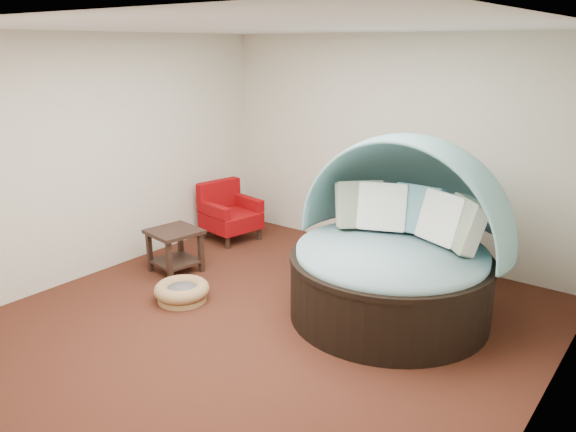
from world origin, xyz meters
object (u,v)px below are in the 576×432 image
Objects in this scene: canopy_daybed at (398,234)px; side_table at (175,245)px; red_armchair at (229,213)px; pet_basket at (182,291)px.

side_table is (-2.61, -0.62, -0.51)m from canopy_daybed.
canopy_daybed reaches higher than red_armchair.
pet_basket is 0.88m from side_table.
side_table reaches higher than pet_basket.
pet_basket is at bearing -51.32° from red_armchair.
pet_basket is at bearing -37.79° from side_table.
red_armchair is (-2.93, 0.67, -0.48)m from canopy_daybed.
canopy_daybed is 2.74m from side_table.
red_armchair is at bearing 118.55° from pet_basket.
red_armchair is at bearing 103.79° from side_table.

